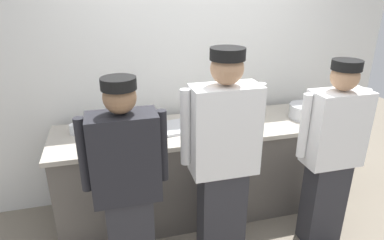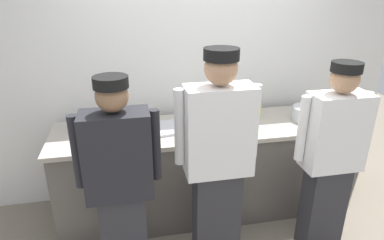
% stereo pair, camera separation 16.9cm
% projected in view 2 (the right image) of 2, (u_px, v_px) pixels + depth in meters
% --- Properties ---
extents(ground_plane, '(9.00, 9.00, 0.00)m').
position_uv_depth(ground_plane, '(213.00, 233.00, 3.09)').
color(ground_plane, slate).
extents(wall_back, '(4.31, 0.10, 2.91)m').
position_uv_depth(wall_back, '(194.00, 57.00, 3.34)').
color(wall_back, silver).
rests_on(wall_back, ground).
extents(prep_counter, '(2.75, 0.73, 0.91)m').
position_uv_depth(prep_counter, '(204.00, 169.00, 3.26)').
color(prep_counter, '#56514C').
rests_on(prep_counter, ground).
extents(chef_near_left, '(0.59, 0.24, 1.61)m').
position_uv_depth(chef_near_left, '(120.00, 183.00, 2.31)').
color(chef_near_left, '#2D2D33').
rests_on(chef_near_left, ground).
extents(chef_center, '(0.63, 0.24, 1.75)m').
position_uv_depth(chef_center, '(218.00, 159.00, 2.46)').
color(chef_center, '#2D2D33').
rests_on(chef_center, ground).
extents(chef_far_right, '(0.59, 0.24, 1.62)m').
position_uv_depth(chef_far_right, '(331.00, 157.00, 2.65)').
color(chef_far_right, '#2D2D33').
rests_on(chef_far_right, ground).
extents(plate_stack_front, '(0.22, 0.22, 0.05)m').
position_uv_depth(plate_stack_front, '(228.00, 121.00, 3.16)').
color(plate_stack_front, white).
rests_on(plate_stack_front, prep_counter).
extents(plate_stack_rear, '(0.22, 0.22, 0.08)m').
position_uv_depth(plate_stack_rear, '(103.00, 134.00, 2.83)').
color(plate_stack_rear, white).
rests_on(plate_stack_rear, prep_counter).
extents(mixing_bowl_steel, '(0.32, 0.32, 0.13)m').
position_uv_depth(mixing_bowl_steel, '(309.00, 114.00, 3.21)').
color(mixing_bowl_steel, '#B7BABF').
rests_on(mixing_bowl_steel, prep_counter).
extents(sheet_tray, '(0.46, 0.38, 0.02)m').
position_uv_depth(sheet_tray, '(164.00, 128.00, 3.02)').
color(sheet_tray, '#B7BABF').
rests_on(sheet_tray, prep_counter).
extents(squeeze_bottle_primary, '(0.06, 0.06, 0.19)m').
position_uv_depth(squeeze_bottle_primary, '(258.00, 109.00, 3.26)').
color(squeeze_bottle_primary, '#E5E066').
rests_on(squeeze_bottle_primary, prep_counter).
extents(ramekin_green_sauce, '(0.10, 0.10, 0.05)m').
position_uv_depth(ramekin_green_sauce, '(89.00, 124.00, 3.07)').
color(ramekin_green_sauce, white).
rests_on(ramekin_green_sauce, prep_counter).
extents(ramekin_yellow_sauce, '(0.10, 0.10, 0.05)m').
position_uv_depth(ramekin_yellow_sauce, '(231.00, 129.00, 2.97)').
color(ramekin_yellow_sauce, white).
rests_on(ramekin_yellow_sauce, prep_counter).
extents(deli_cup, '(0.09, 0.09, 0.09)m').
position_uv_depth(deli_cup, '(76.00, 126.00, 2.98)').
color(deli_cup, white).
rests_on(deli_cup, prep_counter).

